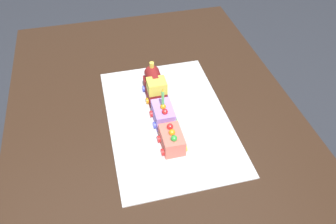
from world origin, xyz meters
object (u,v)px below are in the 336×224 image
Objects in this scene: dining_table at (155,135)px; cake_car_caboose_coral at (172,140)px; cake_car_gondola_lavender at (163,114)px; birthday_candle at (163,97)px; cake_locomotive at (155,86)px.

dining_table is 0.21m from cake_car_caboose_coral.
cake_car_gondola_lavender is at bearing -180.00° from cake_car_caboose_coral.
cake_locomotive is at bearing 180.00° from birthday_candle.
cake_locomotive is 0.25m from cake_car_caboose_coral.
birthday_candle is at bearing -180.00° from cake_car_caboose_coral.
cake_locomotive is at bearing -180.00° from cake_car_caboose_coral.
cake_locomotive is 1.40× the size of cake_car_gondola_lavender.
cake_car_caboose_coral is (0.16, 0.02, 0.14)m from dining_table.
dining_table is 0.22m from birthday_candle.
dining_table is 21.11× the size of birthday_candle.
cake_car_caboose_coral is at bearing 0.00° from birthday_candle.
dining_table is at bearing -14.97° from cake_locomotive.
birthday_candle is at bearing 31.55° from dining_table.
dining_table is 14.00× the size of cake_car_caboose_coral.
dining_table is at bearing -171.46° from cake_car_caboose_coral.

